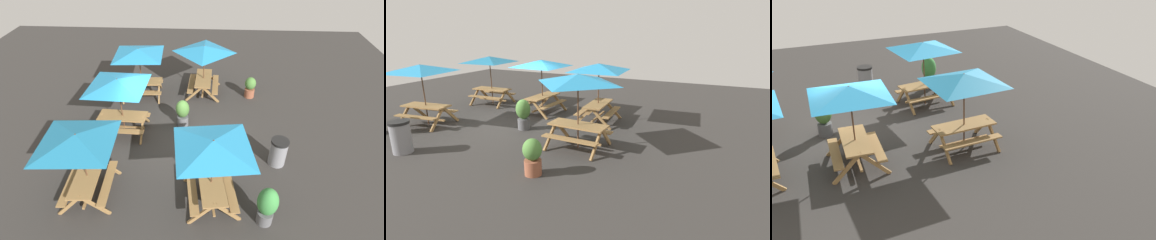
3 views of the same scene
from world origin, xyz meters
TOP-DOWN VIEW (x-y plane):
  - ground_plane at (0.00, 0.00)m, footprint 24.00×24.00m
  - picnic_table_0 at (-2.87, 1.79)m, footprint 2.82×2.82m
  - picnic_table_1 at (3.32, -1.49)m, footprint 2.08×2.08m
  - picnic_table_2 at (2.88, 1.27)m, footprint 2.82×2.82m
  - picnic_table_3 at (0.19, 1.48)m, footprint 2.83×2.83m
  - picnic_table_4 at (-2.93, -1.85)m, footprint 2.80×2.80m
  - trash_bin_gray at (-1.26, -4.08)m, footprint 0.59×0.59m
  - potted_plant_0 at (3.05, -3.59)m, footprint 0.49×0.49m
  - potted_plant_1 at (-3.63, -3.34)m, footprint 0.57×0.57m
  - potted_plant_2 at (0.75, -0.73)m, footprint 0.53×0.53m

SIDE VIEW (x-z plane):
  - ground_plane at x=0.00m, z-range 0.00..0.00m
  - trash_bin_gray at x=-1.26m, z-range 0.00..0.98m
  - potted_plant_0 at x=3.05m, z-range 0.02..0.99m
  - potted_plant_2 at x=0.75m, z-range 0.04..1.16m
  - potted_plant_1 at x=-3.63m, z-range 0.06..1.34m
  - picnic_table_0 at x=-2.87m, z-range 0.82..3.16m
  - picnic_table_1 at x=3.32m, z-range 0.82..3.16m
  - picnic_table_2 at x=2.88m, z-range 0.82..3.16m
  - picnic_table_3 at x=0.19m, z-range 0.82..3.16m
  - picnic_table_4 at x=-2.93m, z-range 0.82..3.16m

